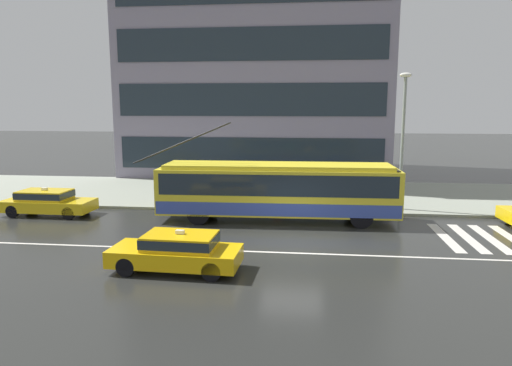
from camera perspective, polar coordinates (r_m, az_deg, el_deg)
The scene contains 14 objects.
ground_plane at distance 18.70m, azimuth 4.50°, elevation -7.45°, with size 160.00×160.00×0.00m, color #262725.
sidewalk_slab at distance 28.71m, azimuth 5.23°, elevation -1.36°, with size 80.00×10.00×0.14m, color gray.
crosswalk_stripe_edge_near at distance 21.09m, azimuth 22.25°, elevation -6.17°, with size 0.44×4.40×0.01m, color beige.
crosswalk_stripe_inner_a at distance 21.35m, azimuth 24.59°, elevation -6.14°, with size 0.44×4.40×0.01m, color beige.
crosswalk_stripe_center at distance 21.65m, azimuth 26.86°, elevation -6.10°, with size 0.44×4.40×0.01m, color beige.
lane_centre_line at distance 17.55m, azimuth 4.36°, elevation -8.57°, with size 72.00×0.14×0.01m, color silver.
trolleybus at distance 22.00m, azimuth 2.69°, elevation -0.80°, with size 12.54×2.73×4.69m.
taxi_oncoming_near at distance 15.73m, azimuth -9.65°, elevation -8.15°, with size 4.36×1.91×1.39m.
taxi_queued_behind_bus at distance 25.55m, azimuth -24.30°, elevation -2.06°, with size 4.49×1.81×1.39m.
pedestrian_at_shelter at distance 26.30m, azimuth 6.66°, elevation 1.23°, with size 1.27×1.27×1.96m.
pedestrian_approaching_curb at distance 25.40m, azimuth 2.75°, elevation 1.15°, with size 1.47×1.47×2.00m.
pedestrian_walking_past at distance 25.09m, azimuth -7.84°, elevation 0.97°, with size 1.46×1.46×2.03m.
pedestrian_waiting_by_pole at distance 25.91m, azimuth 13.69°, elevation -0.33°, with size 0.50×0.50×1.71m.
street_lamp at distance 24.76m, azimuth 17.65°, elevation 6.22°, with size 0.60×0.32×6.94m.
Camera 1 is at (0.56, -17.89, 5.41)m, focal length 32.50 mm.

